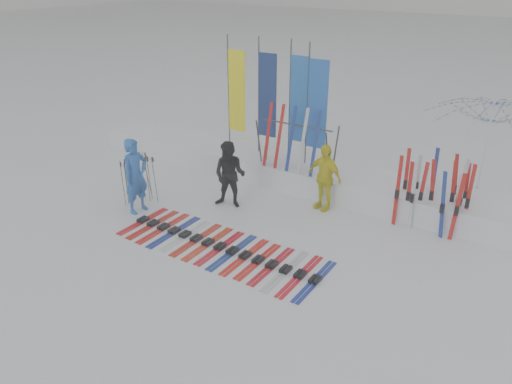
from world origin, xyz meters
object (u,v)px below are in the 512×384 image
Objects in this scene: person_yellow at (324,177)px; tent_canopy at (484,153)px; ski_row at (220,247)px; ski_rack at (297,140)px; person_black at (230,175)px; person_blue at (136,176)px.

person_yellow is 3.90m from tent_canopy.
ski_rack is at bearing 92.88° from ski_row.
ski_rack is at bearing 49.49° from person_black.
tent_canopy is (6.84, 4.85, 0.46)m from person_blue.
person_black is at bearing -146.44° from tent_canopy.
person_black is 0.82× the size of ski_rack.
tent_canopy reaches higher than ski_row.
person_blue reaches higher than ski_row.
person_yellow is 3.21m from ski_row.
person_yellow is at bearing -144.28° from tent_canopy.
person_black is (1.72, 1.45, -0.09)m from person_blue.
person_black is 2.07m from ski_rack.
person_yellow is at bearing 71.97° from ski_row.
person_blue reaches higher than ski_rack.
person_yellow is at bearing 14.59° from person_black.
person_black is at bearing -137.53° from person_yellow.
person_blue is 2.91m from ski_row.
ski_row is at bearing -75.67° from person_black.
ski_row is (1.03, -1.81, -0.81)m from person_black.
person_blue is 4.17m from ski_rack.
person_black is 2.30m from person_yellow.
ski_rack is at bearing -35.20° from person_blue.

